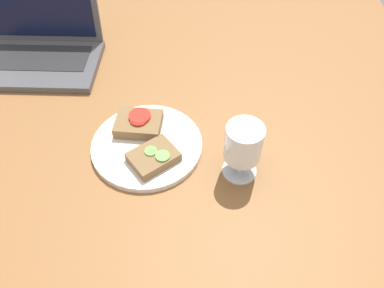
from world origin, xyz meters
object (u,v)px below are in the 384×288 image
at_px(plate, 147,145).
at_px(sandwich_with_tomato, 139,123).
at_px(wine_glass, 243,145).
at_px(laptop, 39,48).
at_px(sandwich_with_cucumber, 155,157).

bearing_deg(plate, sandwich_with_tomato, 115.17).
bearing_deg(wine_glass, laptop, 145.10).
relative_size(plate, laptop, 0.76).
bearing_deg(laptop, plate, -43.51).
height_order(plate, laptop, laptop).
xyz_separation_m(plate, laptop, (-0.33, 0.31, 0.03)).
bearing_deg(laptop, sandwich_with_cucumber, -45.59).
bearing_deg(sandwich_with_tomato, wine_glass, -25.33).
relative_size(sandwich_with_cucumber, laptop, 0.38).
height_order(sandwich_with_cucumber, wine_glass, wine_glass).
xyz_separation_m(sandwich_with_cucumber, sandwich_with_tomato, (-0.05, 0.09, 0.00)).
height_order(sandwich_with_cucumber, laptop, laptop).
height_order(sandwich_with_cucumber, sandwich_with_tomato, sandwich_with_tomato).
relative_size(sandwich_with_tomato, wine_glass, 0.82).
height_order(sandwich_with_tomato, wine_glass, wine_glass).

